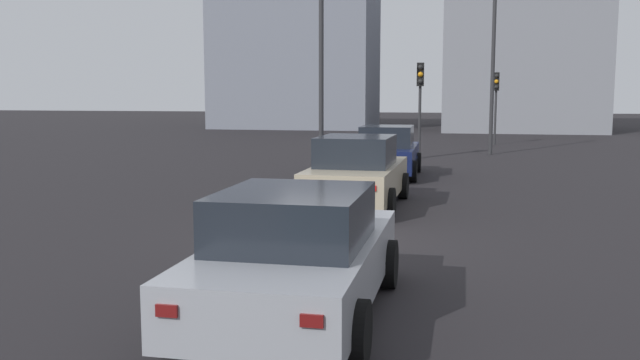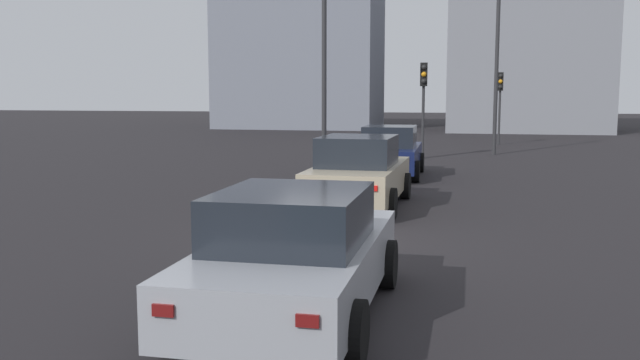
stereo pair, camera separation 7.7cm
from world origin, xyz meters
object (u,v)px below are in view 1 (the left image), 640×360
at_px(car_beige_second, 357,173).
at_px(traffic_light_near_right, 496,93).
at_px(car_navy_lead, 387,152).
at_px(street_lamp_kerbside, 321,41).
at_px(traffic_light_near_left, 420,90).
at_px(car_silver_third, 297,255).
at_px(street_lamp_far, 494,45).

height_order(car_beige_second, traffic_light_near_right, traffic_light_near_right).
bearing_deg(traffic_light_near_right, car_beige_second, -9.45).
xyz_separation_m(car_navy_lead, street_lamp_kerbside, (1.40, 2.37, 3.51)).
relative_size(traffic_light_near_left, traffic_light_near_right, 1.04).
distance_m(car_navy_lead, car_silver_third, 13.63).
bearing_deg(traffic_light_near_left, car_silver_third, -3.73).
bearing_deg(car_navy_lead, car_beige_second, 178.54).
bearing_deg(car_silver_third, street_lamp_kerbside, 10.76).
bearing_deg(street_lamp_kerbside, car_navy_lead, -120.65).
height_order(car_silver_third, street_lamp_far, street_lamp_far).
bearing_deg(car_navy_lead, traffic_light_near_left, -6.59).
bearing_deg(car_silver_third, traffic_light_near_left, -0.30).
height_order(car_silver_third, street_lamp_kerbside, street_lamp_kerbside).
xyz_separation_m(car_beige_second, street_lamp_kerbside, (7.25, 2.29, 3.49)).
bearing_deg(car_beige_second, car_silver_third, -175.26).
bearing_deg(traffic_light_near_left, traffic_light_near_right, 155.15).
relative_size(car_silver_third, traffic_light_near_left, 1.17).
bearing_deg(car_silver_third, car_navy_lead, 2.01).
bearing_deg(car_navy_lead, car_silver_third, -179.11).
xyz_separation_m(car_beige_second, street_lamp_far, (14.36, -3.52, 3.76)).
bearing_deg(street_lamp_kerbside, car_beige_second, -162.44).
bearing_deg(street_lamp_far, car_beige_second, 166.24).
distance_m(traffic_light_near_right, street_lamp_far, 6.02).
bearing_deg(car_navy_lead, street_lamp_far, -22.75).
relative_size(car_navy_lead, car_silver_third, 0.97).
bearing_deg(street_lamp_far, traffic_light_near_left, 131.16).
xyz_separation_m(car_silver_third, traffic_light_near_left, (19.68, -0.23, 1.97)).
bearing_deg(car_silver_third, street_lamp_far, -7.48).
distance_m(street_lamp_kerbside, street_lamp_far, 9.19).
height_order(car_beige_second, traffic_light_near_left, traffic_light_near_left).
bearing_deg(traffic_light_near_left, car_navy_lead, -8.91).
distance_m(car_navy_lead, street_lamp_far, 9.93).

